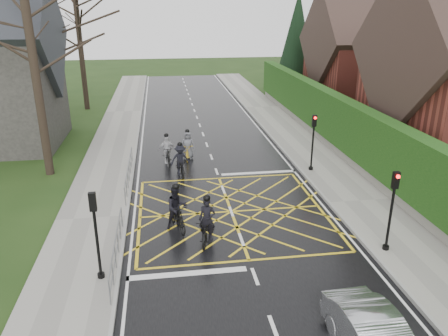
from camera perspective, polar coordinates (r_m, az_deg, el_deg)
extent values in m
plane|color=#1B3210|center=(19.48, 0.95, -5.72)|extent=(120.00, 120.00, 0.00)
cube|color=black|center=(19.47, 0.95, -5.71)|extent=(9.00, 80.00, 0.01)
cube|color=gray|center=(21.17, 17.24, -4.24)|extent=(3.00, 80.00, 0.15)
cube|color=gray|center=(19.49, -16.85, -6.41)|extent=(3.00, 80.00, 0.15)
cube|color=slate|center=(26.84, 15.39, 1.84)|extent=(0.50, 38.00, 0.70)
cube|color=#12350E|center=(26.36, 15.75, 5.44)|extent=(0.90, 38.00, 2.80)
cube|color=maroon|center=(39.78, 18.39, 11.40)|extent=(9.00, 8.00, 6.00)
cube|color=#352520|center=(39.48, 18.88, 15.54)|extent=(9.80, 8.80, 8.80)
cube|color=maroon|center=(40.66, 22.91, 18.87)|extent=(0.70, 0.70, 1.60)
cylinder|color=black|center=(46.03, 9.13, 10.25)|extent=(0.50, 0.50, 1.20)
cone|color=black|center=(45.47, 9.45, 15.71)|extent=(4.60, 4.60, 10.00)
cylinder|color=black|center=(24.24, -23.46, 11.50)|extent=(0.44, 0.44, 11.00)
cylinder|color=black|center=(32.15, -21.88, 14.46)|extent=(0.44, 0.44, 12.00)
cylinder|color=black|center=(39.93, -18.18, 14.36)|extent=(0.44, 0.44, 10.00)
cylinder|color=slate|center=(15.81, -13.98, -8.94)|extent=(0.05, 5.00, 0.05)
cylinder|color=slate|center=(16.03, -13.84, -10.34)|extent=(0.04, 5.00, 0.04)
cylinder|color=slate|center=(13.98, -14.69, -15.74)|extent=(0.04, 0.04, 1.00)
cylinder|color=slate|center=(18.24, -13.19, -6.48)|extent=(0.04, 0.04, 1.00)
cylinder|color=slate|center=(22.63, -12.40, 0.37)|extent=(0.05, 6.00, 0.05)
cylinder|color=slate|center=(22.79, -12.31, -0.69)|extent=(0.04, 6.00, 0.04)
cylinder|color=slate|center=(20.04, -12.79, -3.90)|extent=(0.04, 0.04, 1.00)
cylinder|color=slate|center=(25.62, -11.93, 1.61)|extent=(0.04, 0.04, 1.00)
cylinder|color=black|center=(23.94, 11.48, 2.82)|extent=(0.10, 0.10, 3.00)
cylinder|color=black|center=(24.38, 11.26, -0.20)|extent=(0.24, 0.24, 0.30)
cube|color=black|center=(23.56, 11.72, 6.07)|extent=(0.22, 0.16, 0.62)
sphere|color=#FF0C0C|center=(23.41, 11.85, 6.42)|extent=(0.14, 0.14, 0.14)
cylinder|color=black|center=(16.84, 20.90, -5.91)|extent=(0.10, 0.10, 3.00)
cylinder|color=black|center=(17.46, 20.33, -9.89)|extent=(0.24, 0.24, 0.30)
cube|color=black|center=(16.30, 21.51, -1.49)|extent=(0.22, 0.16, 0.62)
sphere|color=#FF0C0C|center=(16.14, 21.80, -1.06)|extent=(0.14, 0.14, 0.14)
cylinder|color=black|center=(14.76, -16.23, -9.19)|extent=(0.10, 0.10, 3.00)
cylinder|color=black|center=(15.46, -15.73, -13.55)|extent=(0.24, 0.24, 0.30)
cube|color=black|center=(14.14, -16.79, -4.25)|extent=(0.22, 0.16, 0.62)
sphere|color=#FF0C0C|center=(14.18, -16.80, -3.38)|extent=(0.14, 0.14, 0.14)
imported|color=black|center=(16.97, -2.17, -7.97)|extent=(1.19, 2.09, 1.04)
imported|color=black|center=(16.89, -2.22, -6.73)|extent=(0.73, 0.58, 1.76)
sphere|color=black|center=(16.50, -2.26, -3.94)|extent=(0.28, 0.28, 0.28)
imported|color=black|center=(17.91, -6.14, -6.20)|extent=(1.08, 2.05, 1.19)
imported|color=black|center=(17.86, -6.20, -5.16)|extent=(1.04, 0.90, 1.81)
sphere|color=black|center=(17.48, -6.31, -2.42)|extent=(0.28, 0.28, 0.28)
imported|color=black|center=(23.49, -5.68, 0.21)|extent=(0.93, 1.97, 0.99)
imported|color=black|center=(23.47, -5.73, 1.09)|extent=(1.17, 0.78, 1.69)
sphere|color=black|center=(23.20, -5.80, 3.10)|extent=(0.26, 0.26, 0.26)
imported|color=black|center=(25.27, -7.43, 1.72)|extent=(0.77, 1.85, 1.08)
imported|color=#B9B8BD|center=(25.28, -7.47, 2.41)|extent=(1.02, 0.55, 1.65)
sphere|color=black|center=(25.03, -7.55, 4.25)|extent=(0.26, 0.26, 0.26)
imported|color=gold|center=(25.94, -4.72, 2.21)|extent=(0.88, 1.94, 0.98)
imported|color=#56575D|center=(25.93, -4.76, 3.00)|extent=(0.87, 0.63, 1.67)
sphere|color=black|center=(25.69, -4.81, 4.81)|extent=(0.26, 0.26, 0.26)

